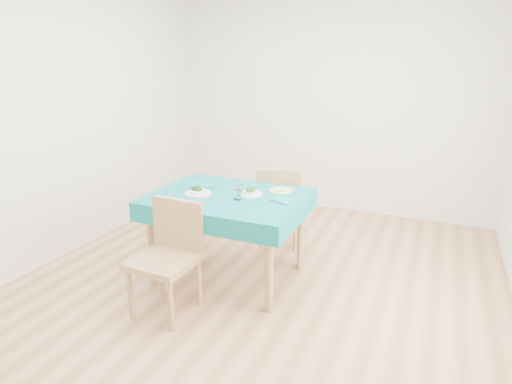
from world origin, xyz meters
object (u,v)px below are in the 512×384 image
at_px(chair_far, 280,194).
at_px(bowl_far, 251,191).
at_px(bowl_near, 198,190).
at_px(side_plate, 281,190).
at_px(table, 229,236).
at_px(chair_near, 163,244).

height_order(chair_far, bowl_far, chair_far).
xyz_separation_m(bowl_near, side_plate, (0.62, 0.37, -0.03)).
xyz_separation_m(table, bowl_near, (-0.25, -0.07, 0.41)).
distance_m(chair_near, bowl_far, 0.90).
bearing_deg(bowl_near, chair_near, -84.44).
distance_m(chair_near, side_plate, 1.16).
bearing_deg(bowl_near, bowl_far, 21.22).
distance_m(table, side_plate, 0.61).
xyz_separation_m(bowl_far, side_plate, (0.20, 0.21, -0.03)).
distance_m(bowl_far, side_plate, 0.29).
height_order(chair_far, side_plate, chair_far).
bearing_deg(chair_near, side_plate, 63.03).
relative_size(table, chair_near, 1.15).
height_order(table, bowl_near, bowl_near).
xyz_separation_m(table, side_plate, (0.37, 0.30, 0.38)).
height_order(bowl_far, side_plate, bowl_far).
relative_size(table, bowl_near, 5.66).
bearing_deg(table, chair_near, -104.98).
bearing_deg(bowl_far, side_plate, 46.62).
xyz_separation_m(chair_far, bowl_far, (0.01, -0.76, 0.25)).
relative_size(bowl_far, side_plate, 1.00).
height_order(bowl_near, side_plate, bowl_near).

